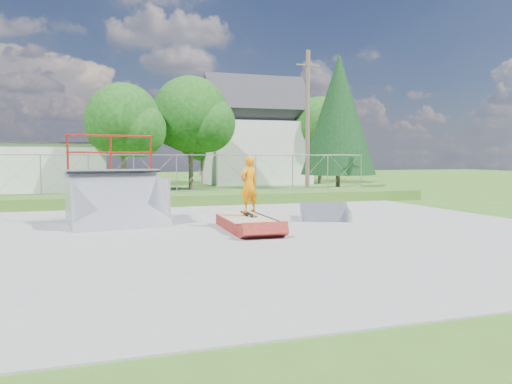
% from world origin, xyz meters
% --- Properties ---
extents(ground, '(120.00, 120.00, 0.00)m').
position_xyz_m(ground, '(0.00, 0.00, 0.00)').
color(ground, '#39631C').
rests_on(ground, ground).
extents(concrete_pad, '(20.00, 16.00, 0.04)m').
position_xyz_m(concrete_pad, '(0.00, 0.00, 0.02)').
color(concrete_pad, gray).
rests_on(concrete_pad, ground).
extents(grass_berm, '(24.00, 3.00, 0.50)m').
position_xyz_m(grass_berm, '(0.00, 9.50, 0.25)').
color(grass_berm, '#39631C').
rests_on(grass_berm, ground).
extents(grind_box, '(1.35, 2.65, 0.39)m').
position_xyz_m(grind_box, '(0.49, 0.85, 0.19)').
color(grind_box, maroon).
rests_on(grind_box, concrete_pad).
extents(quarter_pipe, '(3.20, 2.81, 2.92)m').
position_xyz_m(quarter_pipe, '(-3.09, 2.83, 1.46)').
color(quarter_pipe, '#AFB2B7').
rests_on(quarter_pipe, concrete_pad).
extents(flat_bank_ramp, '(2.24, 2.30, 0.51)m').
position_xyz_m(flat_bank_ramp, '(3.76, 2.19, 0.26)').
color(flat_bank_ramp, '#AFB2B7').
rests_on(flat_bank_ramp, concrete_pad).
extents(skateboard, '(0.36, 0.82, 0.13)m').
position_xyz_m(skateboard, '(0.66, 0.99, 0.43)').
color(skateboard, black).
rests_on(skateboard, grind_box).
extents(skater, '(0.73, 0.61, 1.70)m').
position_xyz_m(skater, '(0.66, 0.99, 1.28)').
color(skater, orange).
rests_on(skater, grind_box).
extents(chain_link_fence, '(20.00, 0.06, 1.80)m').
position_xyz_m(chain_link_fence, '(0.00, 10.50, 1.40)').
color(chain_link_fence, gray).
rests_on(chain_link_fence, grass_berm).
extents(utility_building_flat, '(10.00, 6.00, 3.00)m').
position_xyz_m(utility_building_flat, '(-8.00, 22.00, 1.50)').
color(utility_building_flat, beige).
rests_on(utility_building_flat, ground).
extents(gable_house, '(8.40, 6.08, 8.94)m').
position_xyz_m(gable_house, '(9.00, 26.00, 3.84)').
color(gable_house, beige).
rests_on(gable_house, ground).
extents(utility_pole, '(0.24, 0.24, 8.00)m').
position_xyz_m(utility_pole, '(7.50, 12.00, 4.00)').
color(utility_pole, brown).
rests_on(utility_pole, ground).
extents(tree_left_near, '(4.76, 4.48, 6.65)m').
position_xyz_m(tree_left_near, '(-1.75, 17.83, 4.24)').
color(tree_left_near, brown).
rests_on(tree_left_near, ground).
extents(tree_center, '(5.44, 5.12, 7.60)m').
position_xyz_m(tree_center, '(2.78, 19.81, 4.85)').
color(tree_center, brown).
rests_on(tree_center, ground).
extents(tree_right_far, '(5.10, 4.80, 7.12)m').
position_xyz_m(tree_right_far, '(14.27, 23.82, 4.54)').
color(tree_right_far, brown).
rests_on(tree_right_far, ground).
extents(tree_back_mid, '(4.08, 3.84, 5.70)m').
position_xyz_m(tree_back_mid, '(5.21, 27.86, 3.63)').
color(tree_back_mid, brown).
rests_on(tree_back_mid, ground).
extents(conifer_tree, '(5.04, 5.04, 9.10)m').
position_xyz_m(conifer_tree, '(12.00, 17.00, 5.05)').
color(conifer_tree, brown).
rests_on(conifer_tree, ground).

